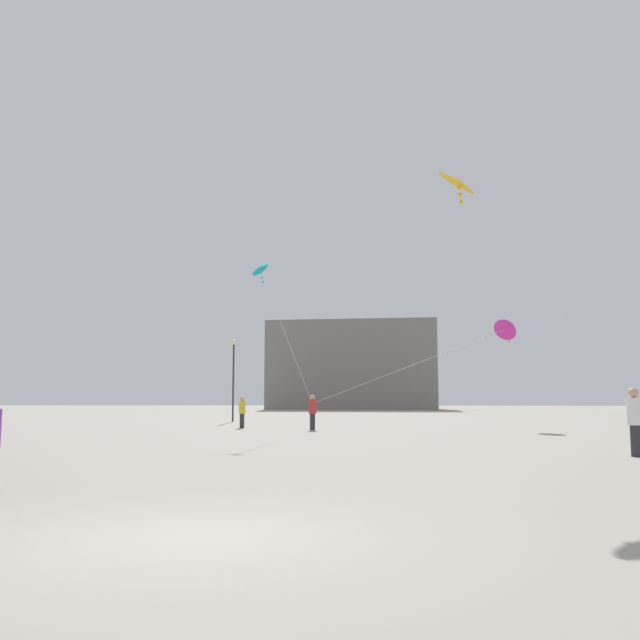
{
  "coord_description": "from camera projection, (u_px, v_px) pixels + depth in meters",
  "views": [
    {
      "loc": [
        2.06,
        -7.56,
        1.53
      ],
      "look_at": [
        0.0,
        18.16,
        4.55
      ],
      "focal_mm": 37.9,
      "sensor_mm": 36.0,
      "label": 1
    }
  ],
  "objects": [
    {
      "name": "kite_amber_diamond",
      "position": [
        459.0,
        183.0,
        15.72
      ],
      "size": [
        5.55,
        4.03,
        5.61
      ],
      "color": "yellow"
    },
    {
      "name": "lamppost_east",
      "position": [
        233.0,
        367.0,
        46.01
      ],
      "size": [
        0.36,
        0.36,
        5.58
      ],
      "color": "#2D2D30",
      "rests_on": "ground_plane"
    },
    {
      "name": "building_left_hall",
      "position": [
        354.0,
        366.0,
        101.67
      ],
      "size": [
        25.41,
        14.08,
        12.92
      ],
      "color": "gray",
      "rests_on": "ground_plane"
    },
    {
      "name": "person_in_yellow",
      "position": [
        242.0,
        411.0,
        35.92
      ],
      "size": [
        0.36,
        0.36,
        1.64
      ],
      "rotation": [
        0.0,
        0.0,
        5.14
      ],
      "color": "#2D2D33",
      "rests_on": "ground_plane"
    },
    {
      "name": "person_in_white",
      "position": [
        635.0,
        419.0,
        18.05
      ],
      "size": [
        0.4,
        0.4,
        1.83
      ],
      "rotation": [
        0.0,
        0.0,
        4.69
      ],
      "color": "#2D2D33",
      "rests_on": "ground_plane"
    },
    {
      "name": "person_in_red",
      "position": [
        312.0,
        411.0,
        33.48
      ],
      "size": [
        0.38,
        0.38,
        1.73
      ],
      "rotation": [
        0.0,
        0.0,
        0.75
      ],
      "color": "#2D2D33",
      "rests_on": "ground_plane"
    },
    {
      "name": "ground_plane",
      "position": [
        189.0,
        538.0,
        7.47
      ],
      "size": [
        300.0,
        300.0,
        0.0
      ],
      "primitive_type": "plane",
      "color": "#9E9689"
    },
    {
      "name": "kite_cyan_diamond",
      "position": [
        261.0,
        272.0,
        27.95
      ],
      "size": [
        2.12,
        6.99,
        5.92
      ],
      "color": "#1EB2C6"
    },
    {
      "name": "kite_magenta_diamond",
      "position": [
        505.0,
        330.0,
        36.26
      ],
      "size": [
        10.89,
        3.83,
        4.54
      ],
      "color": "#D12899"
    }
  ]
}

